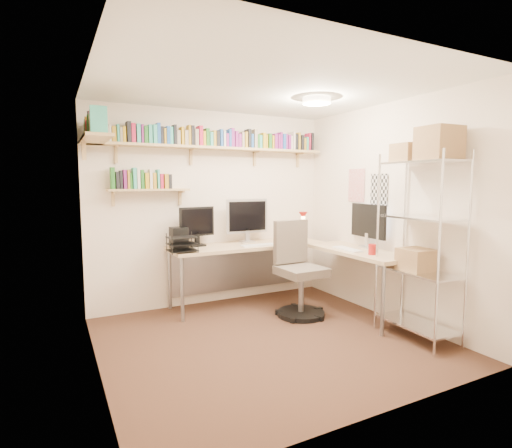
# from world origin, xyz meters

# --- Properties ---
(ground) EXTENTS (3.20, 3.20, 0.00)m
(ground) POSITION_xyz_m (0.00, 0.00, 0.00)
(ground) COLOR #40291B
(ground) RESTS_ON ground
(room_shell) EXTENTS (3.24, 3.04, 2.52)m
(room_shell) POSITION_xyz_m (0.00, 0.00, 1.55)
(room_shell) COLOR #F3DAC5
(room_shell) RESTS_ON ground
(wall_shelves) EXTENTS (3.12, 1.09, 0.80)m
(wall_shelves) POSITION_xyz_m (-0.41, 1.30, 2.03)
(wall_shelves) COLOR tan
(wall_shelves) RESTS_ON ground
(corner_desk) EXTENTS (2.43, 2.01, 1.37)m
(corner_desk) POSITION_xyz_m (0.50, 0.92, 0.78)
(corner_desk) COLOR tan
(corner_desk) RESTS_ON ground
(office_chair) EXTENTS (0.59, 0.60, 1.13)m
(office_chair) POSITION_xyz_m (0.70, 0.52, 0.47)
(office_chair) COLOR black
(office_chair) RESTS_ON ground
(wire_rack) EXTENTS (0.44, 0.83, 2.11)m
(wire_rack) POSITION_xyz_m (1.36, -0.69, 1.42)
(wire_rack) COLOR silver
(wire_rack) RESTS_ON ground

